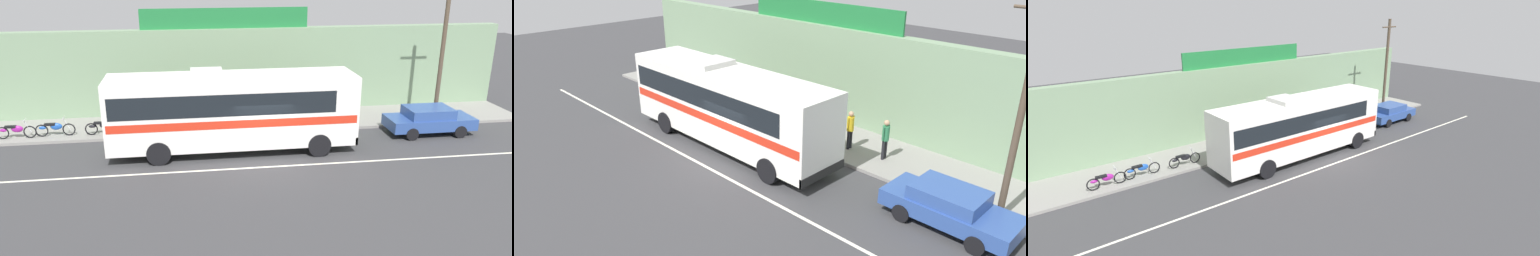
# 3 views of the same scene
# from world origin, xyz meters

# --- Properties ---
(ground_plane) EXTENTS (70.00, 70.00, 0.00)m
(ground_plane) POSITION_xyz_m (0.00, 0.00, 0.00)
(ground_plane) COLOR #3A3A3D
(sidewalk_slab) EXTENTS (30.00, 3.60, 0.14)m
(sidewalk_slab) POSITION_xyz_m (0.00, 5.20, 0.07)
(sidewalk_slab) COLOR gray
(sidewalk_slab) RESTS_ON ground_plane
(storefront_facade) EXTENTS (30.00, 0.70, 4.80)m
(storefront_facade) POSITION_xyz_m (0.00, 7.35, 2.40)
(storefront_facade) COLOR gray
(storefront_facade) RESTS_ON ground_plane
(storefront_billboard) EXTENTS (9.16, 0.12, 1.10)m
(storefront_billboard) POSITION_xyz_m (-0.99, 7.35, 5.35)
(storefront_billboard) COLOR #1E7538
(storefront_billboard) RESTS_ON storefront_facade
(road_center_stripe) EXTENTS (30.00, 0.14, 0.01)m
(road_center_stripe) POSITION_xyz_m (0.00, -0.80, 0.00)
(road_center_stripe) COLOR silver
(road_center_stripe) RESTS_ON ground_plane
(intercity_bus) EXTENTS (11.05, 2.65, 3.78)m
(intercity_bus) POSITION_xyz_m (-1.30, 1.30, 2.07)
(intercity_bus) COLOR white
(intercity_bus) RESTS_ON ground_plane
(parked_car) EXTENTS (4.32, 1.88, 1.37)m
(parked_car) POSITION_xyz_m (8.79, 2.27, 0.74)
(parked_car) COLOR #2D4C93
(parked_car) RESTS_ON ground_plane
(utility_pole) EXTENTS (1.60, 0.22, 7.48)m
(utility_pole) POSITION_xyz_m (9.89, 3.75, 4.02)
(utility_pole) COLOR brown
(utility_pole) RESTS_ON sidewalk_slab
(motorcycle_orange) EXTENTS (1.86, 0.56, 0.94)m
(motorcycle_orange) POSITION_xyz_m (-7.38, 4.04, 0.57)
(motorcycle_orange) COLOR black
(motorcycle_orange) RESTS_ON sidewalk_slab
(motorcycle_red) EXTENTS (1.89, 0.56, 0.94)m
(motorcycle_red) POSITION_xyz_m (-11.52, 4.03, 0.57)
(motorcycle_red) COLOR black
(motorcycle_red) RESTS_ON sidewalk_slab
(motorcycle_green) EXTENTS (1.90, 0.56, 0.94)m
(motorcycle_green) POSITION_xyz_m (-9.73, 4.14, 0.57)
(motorcycle_green) COLOR black
(motorcycle_green) RESTS_ON sidewalk_slab
(motorcycle_purple) EXTENTS (1.92, 0.56, 0.94)m
(motorcycle_purple) POSITION_xyz_m (-4.64, 4.05, 0.57)
(motorcycle_purple) COLOR black
(motorcycle_purple) RESTS_ON sidewalk_slab
(pedestrian_near_shop) EXTENTS (0.30, 0.48, 1.75)m
(pedestrian_near_shop) POSITION_xyz_m (4.67, 4.86, 1.17)
(pedestrian_near_shop) COLOR black
(pedestrian_near_shop) RESTS_ON sidewalk_slab
(pedestrian_far_left) EXTENTS (0.30, 0.48, 1.75)m
(pedestrian_far_left) POSITION_xyz_m (3.01, 4.67, 1.16)
(pedestrian_far_left) COLOR black
(pedestrian_far_left) RESTS_ON sidewalk_slab
(pedestrian_by_curb) EXTENTS (0.30, 0.48, 1.63)m
(pedestrian_by_curb) POSITION_xyz_m (1.01, 5.20, 1.08)
(pedestrian_by_curb) COLOR navy
(pedestrian_by_curb) RESTS_ON sidewalk_slab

